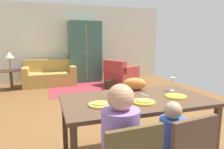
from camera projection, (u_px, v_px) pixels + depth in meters
ground_plane at (104, 109)px, 4.33m from camera, size 6.46×6.78×0.02m
back_wall at (77, 43)px, 7.32m from camera, size 6.46×0.10×2.70m
dining_table at (136, 104)px, 2.37m from camera, size 1.72×0.97×0.76m
plate_near_man at (100, 105)px, 2.10m from camera, size 0.25×0.25×0.02m
pizza_near_man at (100, 103)px, 2.10m from camera, size 0.17×0.17×0.01m
plate_near_child at (144, 102)px, 2.19m from camera, size 0.25×0.25×0.02m
pizza_near_child at (144, 101)px, 2.19m from camera, size 0.17×0.17×0.01m
plate_near_woman at (176, 96)px, 2.41m from camera, size 0.25×0.25×0.02m
wine_glass at (173, 81)px, 2.70m from camera, size 0.07×0.07×0.19m
fork at (117, 101)px, 2.23m from camera, size 0.02×0.15×0.01m
knife at (144, 95)px, 2.50m from camera, size 0.05×0.17×0.01m
cat at (134, 84)px, 2.75m from camera, size 0.36×0.27×0.17m
area_rug at (92, 88)px, 6.19m from camera, size 2.60×1.80×0.01m
couch at (50, 76)px, 6.57m from camera, size 1.62×0.86×0.82m
armchair at (121, 75)px, 6.62m from camera, size 1.15×1.15×0.82m
armoire at (85, 52)px, 7.07m from camera, size 1.10×0.59×2.10m
side_table at (11, 77)px, 5.96m from camera, size 0.56×0.56×0.58m
table_lamp at (9, 56)px, 5.86m from camera, size 0.26×0.26×0.54m
book_lower at (17, 70)px, 5.93m from camera, size 0.22×0.16×0.03m
book_upper at (18, 68)px, 6.04m from camera, size 0.22×0.16×0.03m
handbag at (111, 85)px, 6.05m from camera, size 0.32×0.16×0.26m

